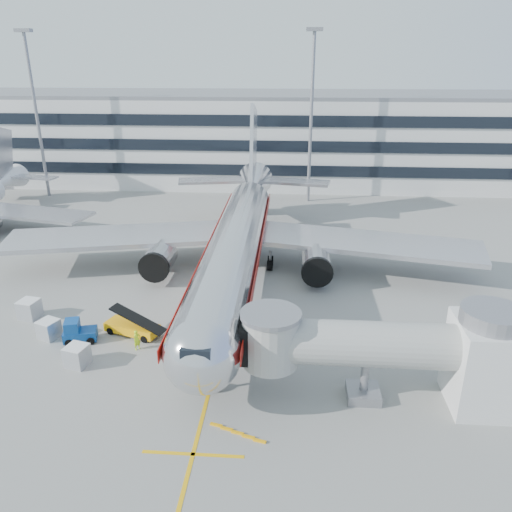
# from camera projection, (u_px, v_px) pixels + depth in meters

# --- Properties ---
(ground) EXTENTS (180.00, 180.00, 0.00)m
(ground) POSITION_uv_depth(u_px,v_px,m) (224.00, 332.00, 41.91)
(ground) COLOR gray
(ground) RESTS_ON ground
(lead_in_line) EXTENTS (0.25, 70.00, 0.01)m
(lead_in_line) POSITION_uv_depth(u_px,v_px,m) (237.00, 282.00, 51.18)
(lead_in_line) COLOR #F0AE0C
(lead_in_line) RESTS_ON ground
(stop_bar) EXTENTS (6.00, 0.25, 0.01)m
(stop_bar) POSITION_uv_depth(u_px,v_px,m) (193.00, 454.00, 28.94)
(stop_bar) COLOR #F0AE0C
(stop_bar) RESTS_ON ground
(main_jet) EXTENTS (50.95, 48.70, 16.06)m
(main_jet) POSITION_uv_depth(u_px,v_px,m) (238.00, 238.00, 51.20)
(main_jet) COLOR silver
(main_jet) RESTS_ON ground
(jet_bridge) EXTENTS (17.80, 4.50, 7.00)m
(jet_bridge) POSITION_uv_depth(u_px,v_px,m) (394.00, 349.00, 32.25)
(jet_bridge) COLOR silver
(jet_bridge) RESTS_ON ground
(terminal) EXTENTS (150.00, 24.25, 15.60)m
(terminal) POSITION_uv_depth(u_px,v_px,m) (264.00, 136.00, 92.72)
(terminal) COLOR silver
(terminal) RESTS_ON ground
(light_mast_west) EXTENTS (2.40, 1.20, 25.45)m
(light_mast_west) POSITION_uv_depth(u_px,v_px,m) (35.00, 103.00, 77.67)
(light_mast_west) COLOR gray
(light_mast_west) RESTS_ON ground
(light_mast_centre) EXTENTS (2.40, 1.20, 25.45)m
(light_mast_centre) POSITION_uv_depth(u_px,v_px,m) (312.00, 105.00, 74.78)
(light_mast_centre) COLOR gray
(light_mast_centre) RESTS_ON ground
(belt_loader) EXTENTS (4.93, 3.02, 2.31)m
(belt_loader) POSITION_uv_depth(u_px,v_px,m) (132.00, 327.00, 41.34)
(belt_loader) COLOR #FFAB0A
(belt_loader) RESTS_ON ground
(baggage_tug) EXTENTS (2.86, 2.19, 1.93)m
(baggage_tug) POSITION_uv_depth(u_px,v_px,m) (78.00, 332.00, 40.18)
(baggage_tug) COLOR navy
(baggage_tug) RESTS_ON ground
(cargo_container_left) EXTENTS (1.84, 1.84, 1.68)m
(cargo_container_left) POSITION_uv_depth(u_px,v_px,m) (29.00, 309.00, 43.87)
(cargo_container_left) COLOR silver
(cargo_container_left) RESTS_ON ground
(cargo_container_right) EXTENTS (1.90, 1.90, 1.55)m
(cargo_container_right) POSITION_uv_depth(u_px,v_px,m) (49.00, 329.00, 40.77)
(cargo_container_right) COLOR silver
(cargo_container_right) RESTS_ON ground
(cargo_container_front) EXTENTS (1.82, 1.82, 1.60)m
(cargo_container_front) POSITION_uv_depth(u_px,v_px,m) (77.00, 356.00, 37.08)
(cargo_container_front) COLOR silver
(cargo_container_front) RESTS_ON ground
(ramp_worker) EXTENTS (0.69, 0.71, 1.65)m
(ramp_worker) POSITION_uv_depth(u_px,v_px,m) (137.00, 340.00, 39.10)
(ramp_worker) COLOR #B7E618
(ramp_worker) RESTS_ON ground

